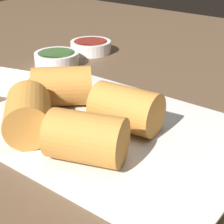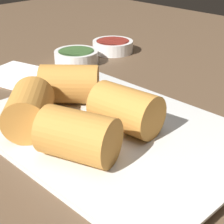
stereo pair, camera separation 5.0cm
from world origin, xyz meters
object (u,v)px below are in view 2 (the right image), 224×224
(serving_plate, at_px, (112,133))
(dipping_bowl_near, at_px, (76,56))
(dipping_bowl_far, at_px, (113,46))
(napkin, at_px, (18,75))

(serving_plate, bearing_deg, dipping_bowl_near, 148.66)
(dipping_bowl_far, bearing_deg, dipping_bowl_near, -89.60)
(dipping_bowl_near, xyz_separation_m, dipping_bowl_far, (-0.00, 0.10, 0.00))
(dipping_bowl_near, bearing_deg, napkin, -95.71)
(napkin, bearing_deg, dipping_bowl_near, 84.29)
(dipping_bowl_near, relative_size, napkin, 0.61)
(dipping_bowl_far, height_order, napkin, dipping_bowl_far)
(serving_plate, height_order, napkin, serving_plate)
(serving_plate, height_order, dipping_bowl_far, dipping_bowl_far)
(serving_plate, relative_size, dipping_bowl_far, 4.02)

